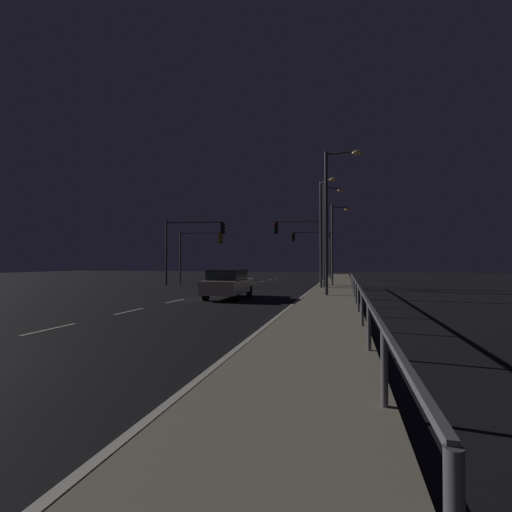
# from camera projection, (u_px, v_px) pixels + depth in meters

# --- Properties ---
(ground_plane) EXTENTS (112.00, 112.00, 0.00)m
(ground_plane) POSITION_uv_depth(u_px,v_px,m) (208.00, 294.00, 22.63)
(ground_plane) COLOR black
(ground_plane) RESTS_ON ground
(sidewalk_right) EXTENTS (2.72, 77.00, 0.14)m
(sidewalk_right) POSITION_uv_depth(u_px,v_px,m) (332.00, 295.00, 20.84)
(sidewalk_right) COLOR gray
(sidewalk_right) RESTS_ON ground
(lane_markings_center) EXTENTS (0.14, 50.00, 0.01)m
(lane_markings_center) POSITION_uv_depth(u_px,v_px,m) (226.00, 290.00, 26.03)
(lane_markings_center) COLOR silver
(lane_markings_center) RESTS_ON ground
(lane_edge_line) EXTENTS (0.14, 53.00, 0.01)m
(lane_edge_line) POSITION_uv_depth(u_px,v_px,m) (311.00, 290.00, 26.08)
(lane_edge_line) COLOR silver
(lane_edge_line) RESTS_ON ground
(car) EXTENTS (1.93, 4.44, 1.57)m
(car) POSITION_uv_depth(u_px,v_px,m) (229.00, 283.00, 19.58)
(car) COLOR beige
(car) RESTS_ON ground
(traffic_light_mid_right) EXTENTS (4.27, 0.78, 5.38)m
(traffic_light_mid_right) POSITION_uv_depth(u_px,v_px,m) (303.00, 238.00, 29.26)
(traffic_light_mid_right) COLOR #2D3033
(traffic_light_mid_right) RESTS_ON sidewalk_right
(traffic_light_overhead_east) EXTENTS (5.21, 0.98, 5.66)m
(traffic_light_overhead_east) POSITION_uv_depth(u_px,v_px,m) (192.00, 238.00, 31.27)
(traffic_light_overhead_east) COLOR #38383D
(traffic_light_overhead_east) RESTS_ON ground
(traffic_light_mid_left) EXTENTS (4.45, 0.54, 5.52)m
(traffic_light_mid_left) POSITION_uv_depth(u_px,v_px,m) (313.00, 244.00, 41.08)
(traffic_light_mid_left) COLOR #2D3033
(traffic_light_mid_left) RESTS_ON sidewalk_right
(traffic_light_far_center) EXTENTS (4.20, 0.66, 4.97)m
(traffic_light_far_center) POSITION_uv_depth(u_px,v_px,m) (199.00, 246.00, 34.05)
(traffic_light_far_center) COLOR #4C4C51
(traffic_light_far_center) RESTS_ON ground
(street_lamp_mid_block) EXTENTS (1.63, 1.50, 6.52)m
(street_lamp_mid_block) POSITION_uv_depth(u_px,v_px,m) (335.00, 236.00, 29.81)
(street_lamp_mid_block) COLOR #4C4C51
(street_lamp_mid_block) RESTS_ON sidewalk_right
(street_lamp_corner) EXTENTS (2.04, 0.59, 7.95)m
(street_lamp_corner) POSITION_uv_depth(u_px,v_px,m) (332.00, 209.00, 20.06)
(street_lamp_corner) COLOR #2D3033
(street_lamp_corner) RESTS_ON sidewalk_right
(street_lamp_across_street) EXTENTS (1.58, 1.28, 7.50)m
(street_lamp_across_street) POSITION_uv_depth(u_px,v_px,m) (327.00, 226.00, 26.82)
(street_lamp_across_street) COLOR #2D3033
(street_lamp_across_street) RESTS_ON sidewalk_right
(street_lamp_far_end) EXTENTS (1.31, 1.75, 7.69)m
(street_lamp_far_end) POSITION_uv_depth(u_px,v_px,m) (323.00, 223.00, 25.94)
(street_lamp_far_end) COLOR #38383D
(street_lamp_far_end) RESTS_ON sidewalk_right
(barrier_fence) EXTENTS (0.09, 26.86, 0.98)m
(barrier_fence) POSITION_uv_depth(u_px,v_px,m) (357.00, 289.00, 14.63)
(barrier_fence) COLOR #59595E
(barrier_fence) RESTS_ON sidewalk_right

